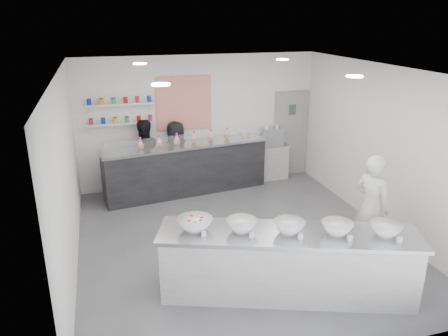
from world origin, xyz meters
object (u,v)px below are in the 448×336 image
Objects in this scene: prep_counter at (287,264)px; woman_prep at (372,207)px; espresso_ledge at (264,162)px; staff_right at (176,156)px; back_bar at (186,169)px; espresso_machine at (272,137)px; staff_left at (144,157)px.

prep_counter is 1.86m from woman_prep.
prep_counter is at bearing 88.39° from woman_prep.
staff_right is (-2.15, -0.06, 0.37)m from espresso_ledge.
prep_counter is 4.48m from staff_right.
back_bar is 2.08× the size of woman_prep.
back_bar is 2.30× the size of staff_right.
espresso_machine reaches higher than espresso_ledge.
woman_prep is (0.18, -3.87, -0.17)m from espresso_machine.
staff_left is (-1.51, 4.40, 0.35)m from prep_counter.
espresso_ledge is 3.91m from woman_prep.
woman_prep reaches higher than espresso_ledge.
back_bar is 2.23m from espresso_machine.
staff_right reaches higher than prep_counter.
espresso_ledge is at bearing 0.97° from back_bar.
espresso_ledge is at bearing -15.66° from woman_prep.
staff_right reaches higher than back_bar.
back_bar is 3.17× the size of espresso_ledge.
prep_counter is at bearing -107.15° from espresso_ledge.
prep_counter reaches higher than espresso_ledge.
woman_prep is 4.99m from staff_left.
espresso_ledge is 2.29× the size of espresso_machine.
staff_right is (-0.17, 0.25, 0.23)m from back_bar.
staff_right is at bearing 119.72° from prep_counter.
prep_counter is 7.09× the size of espresso_machine.
espresso_machine is at bearing -18.12° from woman_prep.
espresso_ledge is at bearing 173.40° from staff_right.
back_bar is 0.38m from staff_right.
staff_right is (-2.32, -0.06, -0.26)m from espresso_machine.
staff_left is at bearing 156.51° from back_bar.
staff_left is at bearing 128.65° from prep_counter.
staff_right is at bearing 116.42° from back_bar.
back_bar is 2.01m from espresso_ledge.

